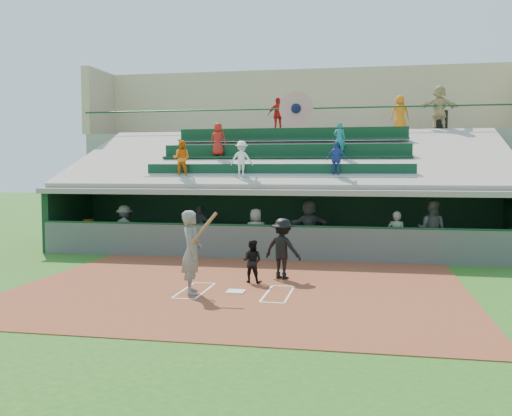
% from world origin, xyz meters
% --- Properties ---
extents(ground, '(100.00, 100.00, 0.00)m').
position_xyz_m(ground, '(0.00, 0.00, 0.00)').
color(ground, '#245718').
rests_on(ground, ground).
extents(dirt_slab, '(11.00, 9.00, 0.02)m').
position_xyz_m(dirt_slab, '(0.00, 0.50, 0.01)').
color(dirt_slab, brown).
rests_on(dirt_slab, ground).
extents(home_plate, '(0.43, 0.43, 0.03)m').
position_xyz_m(home_plate, '(0.00, 0.00, 0.04)').
color(home_plate, white).
rests_on(home_plate, dirt_slab).
extents(batters_box_chalk, '(2.65, 1.85, 0.01)m').
position_xyz_m(batters_box_chalk, '(0.00, 0.00, 0.02)').
color(batters_box_chalk, white).
rests_on(batters_box_chalk, dirt_slab).
extents(dugout_floor, '(16.00, 3.50, 0.04)m').
position_xyz_m(dugout_floor, '(0.00, 6.75, 0.02)').
color(dugout_floor, gray).
rests_on(dugout_floor, ground).
extents(concourse_slab, '(20.00, 3.00, 4.60)m').
position_xyz_m(concourse_slab, '(0.00, 13.50, 2.30)').
color(concourse_slab, gray).
rests_on(concourse_slab, ground).
extents(grandstand, '(20.40, 10.40, 7.80)m').
position_xyz_m(grandstand, '(-0.01, 10.52, 2.26)').
color(grandstand, '#525752').
rests_on(grandstand, ground).
extents(batter_at_plate, '(0.97, 0.84, 1.98)m').
position_xyz_m(batter_at_plate, '(-0.99, -0.33, 1.01)').
color(batter_at_plate, '#5E605B').
rests_on(batter_at_plate, dirt_slab).
extents(catcher, '(0.60, 0.50, 1.12)m').
position_xyz_m(catcher, '(0.16, 1.22, 0.58)').
color(catcher, black).
rests_on(catcher, dirt_slab).
extents(home_umpire, '(1.19, 0.93, 1.62)m').
position_xyz_m(home_umpire, '(0.86, 1.89, 0.83)').
color(home_umpire, black).
rests_on(home_umpire, dirt_slab).
extents(dugout_bench, '(15.50, 3.47, 0.47)m').
position_xyz_m(dugout_bench, '(-0.02, 7.93, 0.28)').
color(dugout_bench, olive).
rests_on(dugout_bench, dugout_floor).
extents(white_table, '(0.93, 0.84, 0.67)m').
position_xyz_m(white_table, '(-7.09, 6.30, 0.37)').
color(white_table, silver).
rests_on(white_table, dugout_floor).
extents(water_cooler, '(0.39, 0.39, 0.39)m').
position_xyz_m(water_cooler, '(-7.01, 6.28, 0.90)').
color(water_cooler, '#C7570B').
rests_on(water_cooler, white_table).
extents(dugout_player_a, '(1.09, 0.66, 1.63)m').
position_xyz_m(dugout_player_a, '(-5.34, 5.72, 0.86)').
color(dugout_player_a, '#575A55').
rests_on(dugout_player_a, dugout_floor).
extents(dugout_player_b, '(0.99, 0.59, 1.57)m').
position_xyz_m(dugout_player_b, '(-2.94, 6.98, 0.83)').
color(dugout_player_b, '#5D605A').
rests_on(dugout_player_b, dugout_floor).
extents(dugout_player_c, '(0.84, 0.59, 1.62)m').
position_xyz_m(dugout_player_c, '(-0.52, 5.28, 0.85)').
color(dugout_player_c, '#5F625C').
rests_on(dugout_player_c, dugout_floor).
extents(dugout_player_d, '(1.76, 1.27, 1.84)m').
position_xyz_m(dugout_player_d, '(1.09, 6.91, 0.96)').
color(dugout_player_d, '#61645E').
rests_on(dugout_player_d, dugout_floor).
extents(dugout_player_e, '(0.65, 0.50, 1.60)m').
position_xyz_m(dugout_player_e, '(4.01, 5.25, 0.84)').
color(dugout_player_e, '#555752').
rests_on(dugout_player_e, dugout_floor).
extents(dugout_player_f, '(1.12, 1.01, 1.89)m').
position_xyz_m(dugout_player_f, '(5.18, 6.12, 0.99)').
color(dugout_player_f, '#5D605A').
rests_on(dugout_player_f, dugout_floor).
extents(trash_bin, '(0.62, 0.62, 0.93)m').
position_xyz_m(trash_bin, '(6.27, 13.37, 5.06)').
color(trash_bin, black).
rests_on(trash_bin, concourse_slab).
extents(concourse_staff_a, '(1.00, 0.66, 1.58)m').
position_xyz_m(concourse_staff_a, '(-0.89, 12.59, 5.39)').
color(concourse_staff_a, red).
rests_on(concourse_staff_a, concourse_slab).
extents(concourse_staff_b, '(0.79, 0.51, 1.60)m').
position_xyz_m(concourse_staff_b, '(4.51, 12.96, 5.40)').
color(concourse_staff_b, orange).
rests_on(concourse_staff_b, concourse_slab).
extents(concourse_staff_c, '(1.81, 0.83, 1.88)m').
position_xyz_m(concourse_staff_c, '(6.05, 12.18, 5.54)').
color(concourse_staff_c, tan).
rests_on(concourse_staff_c, concourse_slab).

